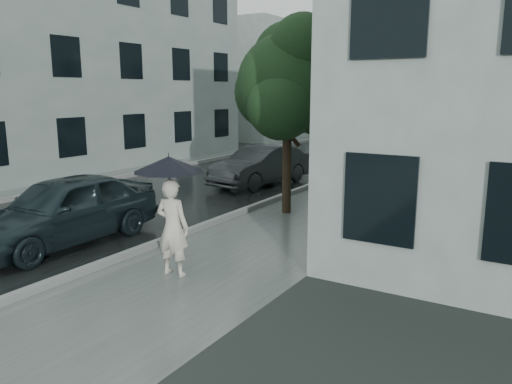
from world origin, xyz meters
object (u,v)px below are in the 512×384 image
Objects in this scene: car_near at (64,209)px; pedestrian at (173,228)px; street_tree at (290,83)px; car_far at (261,165)px; lamp_post at (357,98)px.

pedestrian is at bearing -3.83° from car_near.
pedestrian is at bearing -85.17° from street_tree.
street_tree reaches higher than car_far.
lamp_post is 5.69m from car_far.
car_far is (-1.76, -4.87, -2.35)m from lamp_post.
lamp_post reaches higher than car_near.
street_tree is 5.05m from car_far.
lamp_post is 1.25× the size of car_far.
car_near is at bearing -119.20° from street_tree.
lamp_post reaches higher than street_tree.
car_far is at bearing -75.34° from pedestrian.
street_tree is 0.99× the size of lamp_post.
street_tree is 1.17× the size of car_near.
car_near is at bearing -83.08° from car_far.
street_tree is at bearing -40.83° from car_far.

